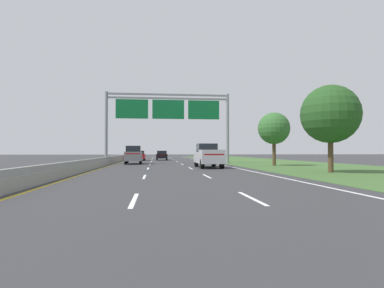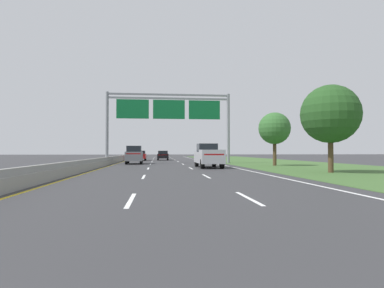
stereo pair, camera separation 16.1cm
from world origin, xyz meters
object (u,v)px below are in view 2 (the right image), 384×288
Objects in this scene: overhead_sign_gantry at (169,113)px; pickup_truck_silver at (208,156)px; car_black_centre_lane_sedan at (163,155)px; car_red_left_lane_sedan at (140,155)px; car_grey_left_lane_suv at (134,155)px; roadside_tree_near at (330,114)px; roadside_tree_mid at (275,129)px.

overhead_sign_gantry reaches higher than pickup_truck_silver.
car_red_left_lane_sedan is at bearing 116.81° from car_black_centre_lane_sedan.
pickup_truck_silver reaches higher than car_grey_left_lane_suv.
overhead_sign_gantry is 3.17× the size of car_grey_left_lane_suv.
overhead_sign_gantry reaches higher than car_grey_left_lane_suv.
car_black_centre_lane_sedan is at bearing -64.17° from car_red_left_lane_sedan.
car_grey_left_lane_suv reaches higher than car_red_left_lane_sedan.
roadside_tree_near reaches higher than roadside_tree_mid.
car_red_left_lane_sedan is (-4.13, 13.17, -5.33)m from overhead_sign_gantry.
car_grey_left_lane_suv is at bearing -171.99° from overhead_sign_gantry.
overhead_sign_gantry is 14.80m from car_red_left_lane_sedan.
roadside_tree_mid is (-0.00, 10.73, -0.25)m from roadside_tree_near.
overhead_sign_gantry is at bearing -177.34° from car_black_centre_lane_sedan.
roadside_tree_mid is at bearing -115.08° from car_grey_left_lane_suv.
overhead_sign_gantry is 6.52m from car_grey_left_lane_suv.
pickup_truck_silver is at bearing -143.02° from car_grey_left_lane_suv.
roadside_tree_near is (11.10, -32.71, 3.26)m from car_black_centre_lane_sedan.
roadside_tree_mid reaches higher than car_grey_left_lane_suv.
pickup_truck_silver is 25.11m from car_black_centre_lane_sedan.
car_red_left_lane_sedan is at bearing 126.10° from roadside_tree_mid.
car_red_left_lane_sedan is at bearing 115.47° from roadside_tree_near.
roadside_tree_near is at bearing -59.15° from overhead_sign_gantry.
car_grey_left_lane_suv is at bearing 167.76° from car_black_centre_lane_sedan.
car_black_centre_lane_sedan is at bearing 108.74° from roadside_tree_near.
car_black_centre_lane_sedan is 0.81× the size of roadside_tree_mid.
roadside_tree_mid is (7.33, 2.85, 2.75)m from pickup_truck_silver.
roadside_tree_mid reaches higher than car_black_centre_lane_sedan.
roadside_tree_near is at bearing -137.79° from pickup_truck_silver.
pickup_truck_silver is (3.27, -9.87, -5.07)m from overhead_sign_gantry.
overhead_sign_gantry is at bearing -162.78° from car_red_left_lane_sedan.
roadside_tree_mid is at bearing -144.08° from car_red_left_lane_sedan.
overhead_sign_gantry reaches higher than roadside_tree_mid.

